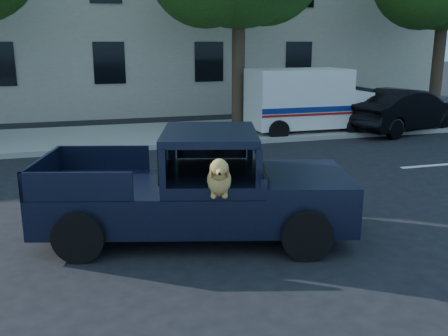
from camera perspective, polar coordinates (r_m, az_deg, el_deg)
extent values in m
plane|color=black|center=(7.35, -12.79, -10.26)|extent=(120.00, 120.00, 0.00)
cube|color=gray|center=(16.17, -15.08, 3.32)|extent=(60.00, 4.00, 0.15)
cylinder|color=#332619|center=(17.16, 1.65, 11.56)|extent=(0.44, 0.44, 4.40)
cylinder|color=#332619|center=(21.05, 23.24, 10.94)|extent=(0.44, 0.44, 4.40)
cube|color=beige|center=(23.48, -8.70, 17.75)|extent=(26.00, 6.00, 9.00)
cube|color=black|center=(7.85, -3.28, -3.79)|extent=(5.05, 3.00, 0.60)
cube|color=black|center=(7.87, 9.04, -1.09)|extent=(1.80, 2.12, 0.15)
cube|color=black|center=(7.59, -1.67, 3.88)|extent=(1.82, 2.06, 0.11)
cube|color=black|center=(7.68, 3.85, 1.56)|extent=(0.64, 1.57, 0.51)
cube|color=black|center=(7.41, -0.24, -3.49)|extent=(0.61, 0.61, 0.35)
cube|color=black|center=(6.62, 4.59, -1.92)|extent=(0.10, 0.07, 0.15)
cube|color=silver|center=(16.92, 9.51, 5.59)|extent=(3.91, 1.78, 0.47)
cube|color=silver|center=(16.65, 8.48, 8.72)|extent=(3.17, 1.77, 1.40)
cube|color=silver|center=(17.57, 14.14, 7.51)|extent=(0.84, 1.72, 0.65)
cube|color=navy|center=(15.90, 9.76, 6.56)|extent=(3.16, 0.02, 0.17)
cube|color=#9E0F0F|center=(15.92, 9.74, 6.03)|extent=(3.16, 0.02, 0.07)
imported|color=black|center=(18.03, 20.04, 6.18)|extent=(2.78, 4.74, 1.48)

